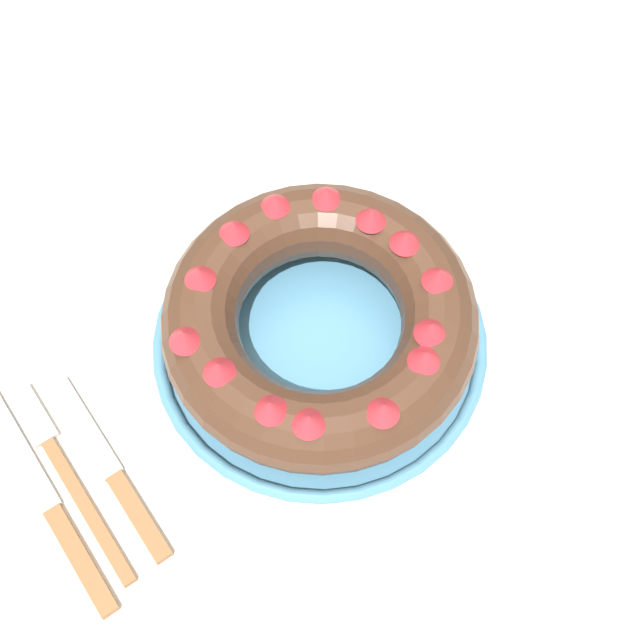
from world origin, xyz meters
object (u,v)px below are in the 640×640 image
(fork, at_px, (63,468))
(cake_knife, at_px, (116,479))
(serving_dish, at_px, (320,343))
(bundt_cake, at_px, (320,319))
(serving_knife, at_px, (54,514))

(fork, relative_size, cake_knife, 1.07)
(serving_dish, xyz_separation_m, bundt_cake, (-0.00, -0.00, 0.05))
(serving_knife, xyz_separation_m, cake_knife, (0.06, -0.00, -0.00))
(serving_dish, distance_m, serving_knife, 0.28)
(bundt_cake, bearing_deg, cake_knife, -179.29)
(cake_knife, bearing_deg, serving_knife, 178.75)
(bundt_cake, distance_m, fork, 0.27)
(serving_dish, distance_m, fork, 0.26)
(cake_knife, bearing_deg, fork, 134.91)
(serving_knife, bearing_deg, bundt_cake, 2.76)
(fork, height_order, cake_knife, cake_knife)
(serving_dish, height_order, serving_knife, serving_dish)
(serving_dish, xyz_separation_m, fork, (-0.26, 0.03, -0.01))
(bundt_cake, bearing_deg, serving_knife, 179.88)
(serving_knife, bearing_deg, serving_dish, 2.77)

